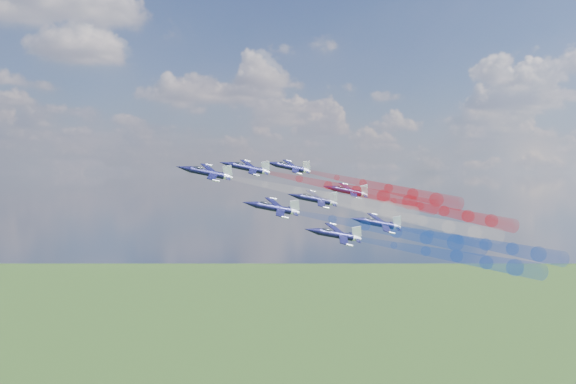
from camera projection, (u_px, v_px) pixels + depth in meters
jet_lead at (207, 173)px, 145.29m from camera, size 15.49×12.81×9.58m
trail_lead at (328, 197)px, 155.93m from camera, size 49.43×11.77×15.26m
jet_inner_left at (274, 208)px, 138.13m from camera, size 15.49×12.81×9.58m
trail_inner_left at (396, 231)px, 148.77m from camera, size 49.43×11.77×15.26m
jet_inner_right at (247, 168)px, 158.95m from camera, size 15.49×12.81×9.58m
trail_inner_right at (356, 191)px, 169.60m from camera, size 49.43×11.77×15.26m
jet_outer_left at (336, 235)px, 134.52m from camera, size 15.49×12.81×9.58m
trail_outer_left at (457, 257)px, 145.16m from camera, size 49.43×11.77×15.26m
jet_center_third at (315, 199)px, 154.52m from camera, size 15.49×12.81×9.58m
trail_center_third at (422, 221)px, 165.17m from camera, size 49.43×11.77×15.26m
jet_outer_right at (290, 167)px, 172.51m from camera, size 15.49×12.81×9.58m
trail_outer_right at (388, 189)px, 183.16m from camera, size 49.43×11.77×15.26m
jet_rear_left at (378, 224)px, 147.79m from camera, size 15.49×12.81×9.58m
trail_rear_left at (486, 244)px, 158.43m from camera, size 49.43×11.77×15.26m
jet_rear_right at (347, 191)px, 169.49m from camera, size 15.49×12.81×9.58m
trail_rear_right at (444, 211)px, 180.13m from camera, size 49.43×11.77×15.26m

